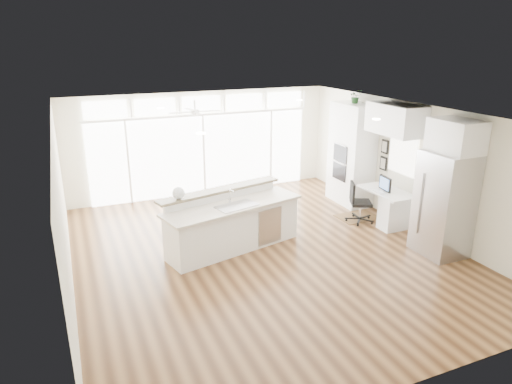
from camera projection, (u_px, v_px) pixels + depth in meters
name	position (u px, v px, depth m)	size (l,w,h in m)	color
floor	(264.00, 252.00, 8.94)	(7.00, 8.00, 0.02)	#442915
ceiling	(265.00, 114.00, 8.07)	(7.00, 8.00, 0.02)	white
wall_back	(202.00, 143.00, 11.99)	(7.00, 0.04, 2.70)	white
wall_front	(414.00, 289.00, 5.02)	(7.00, 0.04, 2.70)	white
wall_left	(63.00, 213.00, 7.20)	(0.04, 8.00, 2.70)	white
wall_right	(413.00, 167.00, 9.81)	(0.04, 8.00, 2.70)	white
glass_wall	(203.00, 155.00, 12.03)	(5.80, 0.06, 2.08)	white
transom_row	(202.00, 104.00, 11.61)	(5.90, 0.06, 0.40)	white
desk_window	(403.00, 155.00, 9.99)	(0.04, 0.85, 0.85)	silver
ceiling_fan	(195.00, 107.00, 10.39)	(1.16, 1.16, 0.32)	white
recessed_lights	(261.00, 113.00, 8.25)	(3.40, 3.00, 0.02)	white
oven_cabinet	(351.00, 154.00, 11.29)	(0.64, 1.20, 2.50)	white
desk_nook	(386.00, 207.00, 10.24)	(0.72, 1.30, 0.76)	white
upper_cabinets	(396.00, 119.00, 9.63)	(0.64, 1.30, 0.64)	white
refrigerator	(444.00, 204.00, 8.60)	(0.76, 0.90, 2.00)	#B0B0B5
fridge_cabinet	(456.00, 136.00, 8.21)	(0.64, 0.90, 0.60)	white
framed_photos	(384.00, 155.00, 10.58)	(0.06, 0.22, 0.80)	black
kitchen_island	(233.00, 222.00, 8.92)	(2.83, 1.07, 1.13)	white
rug	(357.00, 217.00, 10.67)	(0.92, 0.67, 0.01)	#3A2512
office_chair	(361.00, 203.00, 10.27)	(0.48, 0.44, 0.92)	black
fishbowl	(178.00, 193.00, 8.47)	(0.24, 0.24, 0.24)	white
monitor	(385.00, 183.00, 10.03)	(0.07, 0.43, 0.36)	black
keyboard	(378.00, 192.00, 10.02)	(0.12, 0.32, 0.02)	silver
potted_plant	(355.00, 98.00, 10.85)	(0.29, 0.32, 0.25)	#224F22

